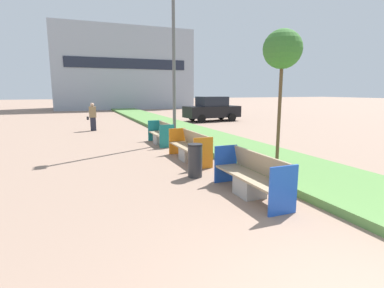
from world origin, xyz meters
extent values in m
cube|color=#568442|center=(3.20, 12.00, 0.09)|extent=(2.80, 120.00, 0.18)
cube|color=#939EAD|center=(4.00, 39.92, 4.99)|extent=(16.99, 8.62, 9.99)
cube|color=#1E2333|center=(4.00, 35.56, 5.49)|extent=(14.27, 0.08, 1.20)
cube|color=#9E9B96|center=(0.90, 3.98, 0.21)|extent=(0.52, 0.60, 0.42)
cube|color=tan|center=(0.90, 3.98, 0.44)|extent=(0.58, 2.19, 0.05)
cube|color=tan|center=(1.17, 3.98, 0.70)|extent=(0.14, 2.10, 0.48)
cube|color=blue|center=(0.90, 2.87, 0.47)|extent=(0.62, 0.04, 0.94)
cube|color=blue|center=(0.90, 5.10, 0.47)|extent=(0.62, 0.04, 0.94)
cube|color=#9E9B96|center=(0.90, 7.66, 0.21)|extent=(0.52, 0.60, 0.42)
cube|color=tan|center=(0.90, 7.66, 0.44)|extent=(0.58, 2.31, 0.05)
cube|color=tan|center=(1.17, 7.66, 0.70)|extent=(0.14, 2.22, 0.48)
cube|color=orange|center=(0.90, 6.49, 0.47)|extent=(0.62, 0.04, 0.94)
cube|color=orange|center=(0.90, 8.84, 0.47)|extent=(0.62, 0.04, 0.94)
cube|color=#9E9B96|center=(0.90, 11.08, 0.21)|extent=(0.52, 0.60, 0.42)
cube|color=tan|center=(0.90, 11.08, 0.44)|extent=(0.58, 1.88, 0.05)
cube|color=tan|center=(1.17, 11.08, 0.70)|extent=(0.14, 1.81, 0.48)
cube|color=#197A7F|center=(0.90, 10.12, 0.47)|extent=(0.62, 0.04, 0.94)
cube|color=#197A7F|center=(0.90, 12.04, 0.47)|extent=(0.62, 0.04, 0.94)
cylinder|color=#2D2D30|center=(0.35, 5.79, 0.42)|extent=(0.38, 0.38, 0.85)
cylinder|color=black|center=(0.35, 5.79, 0.87)|extent=(0.40, 0.40, 0.05)
cylinder|color=#56595B|center=(1.55, 11.07, 3.99)|extent=(0.14, 0.14, 7.99)
cylinder|color=brown|center=(3.05, 5.84, 1.58)|extent=(0.10, 0.10, 3.15)
sphere|color=#38702D|center=(3.05, 5.84, 3.46)|extent=(1.11, 1.11, 1.11)
cube|color=#232633|center=(-1.51, 16.76, 0.39)|extent=(0.30, 0.22, 0.77)
cube|color=olive|center=(-1.51, 16.76, 1.09)|extent=(0.38, 0.24, 0.63)
sphere|color=tan|center=(-1.51, 16.76, 1.51)|extent=(0.21, 0.21, 0.21)
cube|color=#232328|center=(-1.79, 16.76, 0.74)|extent=(0.12, 0.20, 0.18)
cube|color=black|center=(7.34, 19.33, 0.72)|extent=(4.31, 2.04, 0.84)
cube|color=black|center=(7.34, 19.33, 1.50)|extent=(2.20, 1.69, 0.72)
cylinder|color=black|center=(8.60, 18.43, 0.30)|extent=(0.60, 0.20, 0.60)
cylinder|color=black|center=(8.60, 20.23, 0.30)|extent=(0.60, 0.20, 0.60)
cylinder|color=black|center=(6.08, 18.43, 0.30)|extent=(0.60, 0.20, 0.60)
cylinder|color=black|center=(6.08, 20.23, 0.30)|extent=(0.60, 0.20, 0.60)
camera|label=1|loc=(-2.63, -1.40, 2.28)|focal=28.00mm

